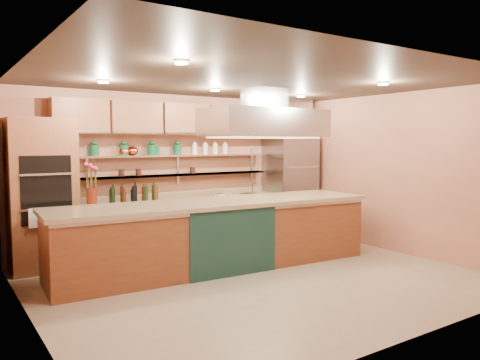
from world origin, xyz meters
TOP-DOWN VIEW (x-y plane):
  - floor at (0.00, 0.00)m, footprint 6.00×5.00m
  - ceiling at (0.00, 0.00)m, footprint 6.00×5.00m
  - wall_back at (0.00, 2.50)m, footprint 6.00×0.04m
  - wall_front at (0.00, -2.50)m, footprint 6.00×0.04m
  - wall_left at (-3.00, 0.00)m, footprint 0.04×5.00m
  - wall_right at (3.00, 0.00)m, footprint 0.04×5.00m
  - oven_stack at (-2.45, 2.18)m, footprint 0.95×0.64m
  - refrigerator at (2.35, 2.14)m, footprint 0.95×0.72m
  - back_counter at (-0.05, 2.20)m, footprint 3.84×0.64m
  - wall_shelf_lower at (-0.05, 2.37)m, footprint 3.60×0.26m
  - wall_shelf_upper at (-0.05, 2.37)m, footprint 3.60×0.26m
  - upper_cabinets at (0.00, 2.32)m, footprint 4.60×0.36m
  - range_hood at (0.70, 0.83)m, footprint 2.00×1.00m
  - ceiling_downlights at (0.00, 0.20)m, footprint 4.00×2.80m
  - island at (-0.20, 0.83)m, footprint 5.04×1.40m
  - flower_vase at (-1.72, 2.15)m, footprint 0.17×0.17m
  - oil_bottle_cluster at (-1.02, 2.15)m, footprint 0.89×0.33m
  - kitchen_scale at (0.66, 2.15)m, footprint 0.15×0.12m
  - bar_faucet at (1.47, 2.25)m, footprint 0.03×0.03m
  - copper_kettle at (-0.95, 2.37)m, footprint 0.21×0.21m
  - green_canister at (-0.53, 2.37)m, footprint 0.18×0.18m

SIDE VIEW (x-z plane):
  - floor at x=0.00m, z-range -0.02..0.00m
  - back_counter at x=-0.05m, z-range 0.00..0.93m
  - island at x=-0.20m, z-range 0.00..1.04m
  - kitchen_scale at x=0.66m, z-range 0.93..1.01m
  - bar_faucet at x=1.47m, z-range 0.93..1.13m
  - refrigerator at x=2.35m, z-range 0.00..2.10m
  - oil_bottle_cluster at x=-1.02m, z-range 0.93..1.21m
  - flower_vase at x=-1.72m, z-range 0.93..1.22m
  - oven_stack at x=-2.45m, z-range 0.00..2.30m
  - wall_shelf_lower at x=-0.05m, z-range 1.34..1.36m
  - wall_back at x=0.00m, z-range 0.00..2.80m
  - wall_front at x=0.00m, z-range 0.00..2.80m
  - wall_left at x=-3.00m, z-range 0.00..2.80m
  - wall_right at x=3.00m, z-range 0.00..2.80m
  - wall_shelf_upper at x=-0.05m, z-range 1.69..1.71m
  - copper_kettle at x=-0.95m, z-range 1.71..1.87m
  - green_canister at x=-0.53m, z-range 1.71..1.88m
  - range_hood at x=0.70m, z-range 2.02..2.48m
  - upper_cabinets at x=0.00m, z-range 2.08..2.62m
  - ceiling_downlights at x=0.00m, z-range 2.76..2.78m
  - ceiling at x=0.00m, z-range 2.79..2.81m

